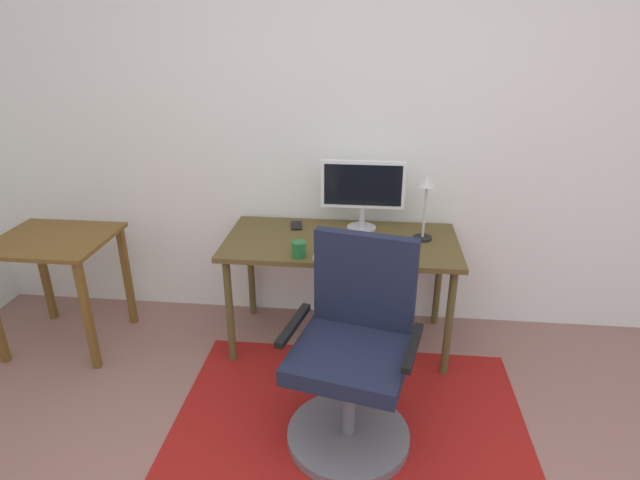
# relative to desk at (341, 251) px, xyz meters

# --- Properties ---
(wall_back) EXTENTS (6.00, 0.10, 2.60)m
(wall_back) POSITION_rel_desk_xyz_m (0.11, 0.40, 0.67)
(wall_back) COLOR white
(wall_back) RESTS_ON ground
(area_rug) EXTENTS (1.78, 1.32, 0.01)m
(area_rug) POSITION_rel_desk_xyz_m (0.10, -0.75, -0.63)
(area_rug) COLOR maroon
(area_rug) RESTS_ON ground
(desk) EXTENTS (1.37, 0.67, 0.70)m
(desk) POSITION_rel_desk_xyz_m (0.00, 0.00, 0.00)
(desk) COLOR brown
(desk) RESTS_ON ground
(monitor) EXTENTS (0.50, 0.18, 0.43)m
(monitor) POSITION_rel_desk_xyz_m (0.11, 0.19, 0.33)
(monitor) COLOR #B2B2B7
(monitor) RESTS_ON desk
(keyboard) EXTENTS (0.43, 0.13, 0.02)m
(keyboard) POSITION_rel_desk_xyz_m (0.08, -0.23, 0.08)
(keyboard) COLOR white
(keyboard) RESTS_ON desk
(computer_mouse) EXTENTS (0.06, 0.10, 0.03)m
(computer_mouse) POSITION_rel_desk_xyz_m (0.40, -0.24, 0.09)
(computer_mouse) COLOR white
(computer_mouse) RESTS_ON desk
(coffee_cup) EXTENTS (0.08, 0.08, 0.09)m
(coffee_cup) POSITION_rel_desk_xyz_m (-0.21, -0.26, 0.12)
(coffee_cup) COLOR #1D662E
(coffee_cup) RESTS_ON desk
(cell_phone) EXTENTS (0.09, 0.15, 0.01)m
(cell_phone) POSITION_rel_desk_xyz_m (-0.30, 0.19, 0.08)
(cell_phone) COLOR black
(cell_phone) RESTS_ON desk
(desk_lamp) EXTENTS (0.11, 0.11, 0.39)m
(desk_lamp) POSITION_rel_desk_xyz_m (0.48, 0.06, 0.35)
(desk_lamp) COLOR black
(desk_lamp) RESTS_ON desk
(office_chair) EXTENTS (0.65, 0.61, 1.00)m
(office_chair) POSITION_rel_desk_xyz_m (0.11, -0.80, -0.23)
(office_chair) COLOR slate
(office_chair) RESTS_ON ground
(side_table) EXTENTS (0.66, 0.58, 0.71)m
(side_table) POSITION_rel_desk_xyz_m (-1.70, -0.18, -0.04)
(side_table) COLOR brown
(side_table) RESTS_ON ground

